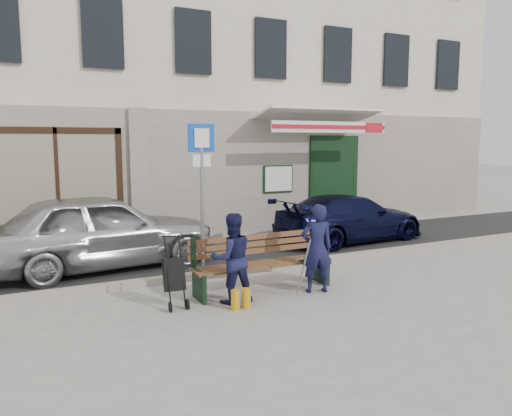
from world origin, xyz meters
TOP-DOWN VIEW (x-y plane):
  - ground at (0.00, 0.00)m, footprint 80.00×80.00m
  - asphalt_lane at (0.00, 3.10)m, footprint 60.00×3.20m
  - curb at (0.00, 1.50)m, footprint 60.00×0.18m
  - building at (0.01, 8.45)m, footprint 20.00×8.27m
  - car_silver at (-2.62, 3.03)m, footprint 4.55×2.21m
  - car_navy at (3.30, 3.02)m, footprint 4.11×1.98m
  - parking_sign at (-0.96, 1.89)m, footprint 0.51×0.08m
  - bench at (-0.53, 0.36)m, footprint 2.40×1.17m
  - man at (0.27, -0.09)m, footprint 0.60×0.48m
  - woman at (-1.18, 0.04)m, footprint 0.71×0.57m
  - stroller at (-2.03, 0.24)m, footprint 0.32×0.45m

SIDE VIEW (x-z plane):
  - ground at x=0.00m, z-range 0.00..0.00m
  - asphalt_lane at x=0.00m, z-range 0.00..0.01m
  - curb at x=0.00m, z-range 0.00..0.12m
  - bench at x=-0.53m, z-range -0.03..0.95m
  - stroller at x=-2.03m, z-range -0.06..1.00m
  - car_navy at x=3.30m, z-range 0.00..1.16m
  - woman at x=-1.18m, z-range 0.00..1.38m
  - man at x=0.27m, z-range 0.00..1.46m
  - car_silver at x=-2.62m, z-range 0.00..1.49m
  - parking_sign at x=-0.96m, z-range 0.48..3.25m
  - building at x=0.01m, z-range -0.03..9.97m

